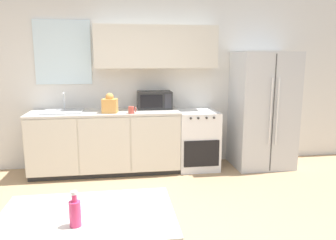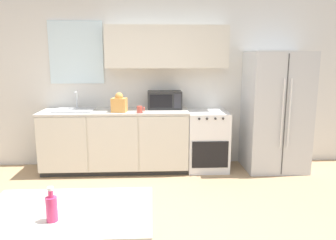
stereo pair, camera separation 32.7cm
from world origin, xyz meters
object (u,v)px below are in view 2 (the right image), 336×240
Objects in this scene: oven_range at (207,140)px; dining_table at (68,228)px; microwave at (165,100)px; drink_bottle at (52,208)px; refrigerator at (276,112)px; coffee_mug at (140,109)px.

dining_table is (-1.38, -2.90, 0.18)m from oven_range.
drink_bottle is (-0.79, -3.16, -0.23)m from microwave.
refrigerator is at bearing -5.79° from microwave.
coffee_mug is at bearing -133.65° from microwave.
refrigerator is 2.05m from coffee_mug.
oven_range reaches higher than dining_table.
drink_bottle is at bearing -98.79° from coffee_mug.
drink_bottle is at bearing -129.61° from refrigerator.
coffee_mug is 2.81m from drink_bottle.
microwave is 2.45× the size of drink_bottle.
drink_bottle is at bearing -111.18° from dining_table.
oven_range is 1.13m from refrigerator.
microwave is (-1.68, 0.17, 0.17)m from refrigerator.
oven_range is at bearing 64.46° from dining_table.
drink_bottle is at bearing -104.08° from microwave.
microwave is at bearing 46.35° from coffee_mug.
dining_table is at bearing 68.82° from drink_bottle.
refrigerator reaches higher than drink_bottle.
oven_range is 1.74× the size of microwave.
refrigerator is at bearing 5.87° from coffee_mug.
dining_table is (-2.42, -2.85, -0.27)m from refrigerator.
refrigerator is 1.66× the size of dining_table.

